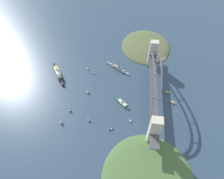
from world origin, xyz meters
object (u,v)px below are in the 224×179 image
small_boat_4 (87,91)px  small_boat_7 (61,121)px  naval_cruiser (118,68)px  small_boat_1 (69,109)px  small_boat_6 (87,68)px  small_boat_5 (111,129)px  seaplane_taxiing_near_bridge (167,92)px  harbor_arch_bridge (153,85)px  small_boat_0 (94,74)px  seaplane_second_in_formation (173,102)px  small_boat_2 (130,121)px  small_boat_3 (88,119)px  harbor_ferry_steamer (122,103)px  ocean_liner (58,73)px

small_boat_4 → small_boat_7: size_ratio=0.92×
naval_cruiser → small_boat_1: size_ratio=5.44×
small_boat_6 → small_boat_7: small_boat_7 is taller
small_boat_5 → small_boat_6: 168.37m
seaplane_taxiing_near_bridge → small_boat_4: small_boat_4 is taller
harbor_arch_bridge → small_boat_0: (48.98, 127.19, -33.05)m
seaplane_taxiing_near_bridge → seaplane_second_in_formation: 27.79m
naval_cruiser → small_boat_7: naval_cruiser is taller
harbor_arch_bridge → small_boat_4: 133.94m
naval_cruiser → small_boat_7: size_ratio=5.15×
small_boat_1 → small_boat_0: bearing=-14.4°
small_boat_1 → seaplane_second_in_formation: bearing=-77.3°
seaplane_second_in_formation → small_boat_1: small_boat_1 is taller
small_boat_2 → small_boat_3: bearing=96.3°
seaplane_taxiing_near_bridge → small_boat_3: size_ratio=0.98×
small_boat_3 → small_boat_6: size_ratio=1.09×
harbor_ferry_steamer → small_boat_1: size_ratio=2.96×
harbor_arch_bridge → seaplane_taxiing_near_bridge: harbor_arch_bridge is taller
small_boat_0 → small_boat_3: (-123.12, -12.97, 3.94)m
seaplane_second_in_formation → small_boat_1: 202.63m
ocean_liner → small_boat_6: (27.34, -61.26, -1.78)m
ocean_liner → small_boat_5: bearing=-131.8°
small_boat_1 → small_boat_6: bearing=-4.0°
seaplane_second_in_formation → small_boat_5: 135.54m
small_boat_2 → harbor_ferry_steamer: bearing=24.9°
ocean_liner → naval_cruiser: 136.10m
ocean_liner → small_boat_2: (-101.51, -168.61, -4.98)m
ocean_liner → seaplane_taxiing_near_bridge: bearing=-95.4°
harbor_ferry_steamer → seaplane_taxiing_near_bridge: size_ratio=3.11×
small_boat_1 → naval_cruiser: bearing=-31.2°
small_boat_0 → small_boat_3: 123.86m
harbor_ferry_steamer → harbor_arch_bridge: bearing=-63.7°
ocean_liner → harbor_ferry_steamer: bearing=-112.8°
ocean_liner → seaplane_second_in_formation: 255.23m
small_boat_3 → small_boat_4: small_boat_4 is taller
seaplane_second_in_formation → small_boat_5: (-74.36, 113.30, -1.41)m
naval_cruiser → seaplane_second_in_formation: size_ratio=5.57×
ocean_liner → small_boat_5: size_ratio=8.20×
harbor_ferry_steamer → small_boat_6: (90.81, 89.68, 1.86)m
harbor_arch_bridge → harbor_ferry_steamer: 70.31m
seaplane_taxiing_near_bridge → small_boat_5: size_ratio=1.21×
naval_cruiser → small_boat_6: bearing=97.4°
harbor_arch_bridge → small_boat_1: bearing=110.4°
small_boat_3 → small_boat_7: small_boat_7 is taller
small_boat_1 → small_boat_5: small_boat_1 is taller
naval_cruiser → small_boat_4: 96.85m
harbor_arch_bridge → small_boat_0: bearing=68.9°
small_boat_0 → small_boat_2: size_ratio=0.96×
harbor_arch_bridge → harbor_ferry_steamer: (-27.79, 56.33, -31.59)m
harbor_arch_bridge → seaplane_second_in_formation: (-12.82, -43.29, -31.62)m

